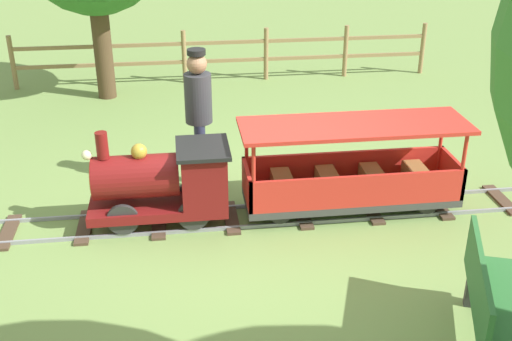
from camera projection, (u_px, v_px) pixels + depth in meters
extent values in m
plane|color=#75934C|center=(268.00, 216.00, 6.74)|extent=(60.00, 60.00, 0.00)
cube|color=gray|center=(270.00, 225.00, 6.53)|extent=(0.03, 6.05, 0.04)
cube|color=gray|center=(264.00, 205.00, 6.93)|extent=(0.03, 6.05, 0.04)
cube|color=#4C3828|center=(502.00, 200.00, 7.05)|extent=(0.68, 0.14, 0.03)
cube|color=#4C3828|center=(437.00, 204.00, 6.96)|extent=(0.68, 0.14, 0.03)
cube|color=#4C3828|center=(370.00, 208.00, 6.87)|extent=(0.68, 0.14, 0.03)
cube|color=#4C3828|center=(301.00, 213.00, 6.78)|extent=(0.68, 0.14, 0.03)
cube|color=#4C3828|center=(231.00, 218.00, 6.69)|extent=(0.68, 0.14, 0.03)
cube|color=#4C3828|center=(159.00, 222.00, 6.60)|extent=(0.68, 0.14, 0.03)
cube|color=#4C3828|center=(85.00, 227.00, 6.51)|extent=(0.68, 0.14, 0.03)
cube|color=#4C3828|center=(8.00, 232.00, 6.42)|extent=(0.68, 0.14, 0.03)
cube|color=maroon|center=(159.00, 206.00, 6.51)|extent=(0.56, 1.40, 0.10)
cylinder|color=maroon|center=(136.00, 176.00, 6.34)|extent=(0.44, 0.85, 0.44)
cylinder|color=#B7932D|center=(93.00, 179.00, 6.29)|extent=(0.37, 0.02, 0.37)
cylinder|color=maroon|center=(102.00, 145.00, 6.15)|extent=(0.12, 0.12, 0.27)
sphere|color=#B7932D|center=(139.00, 152.00, 6.23)|extent=(0.16, 0.16, 0.16)
cube|color=maroon|center=(204.00, 175.00, 6.43)|extent=(0.56, 0.45, 0.55)
cube|color=black|center=(203.00, 148.00, 6.30)|extent=(0.64, 0.53, 0.04)
sphere|color=#F2EAB2|center=(87.00, 155.00, 6.17)|extent=(0.10, 0.10, 0.10)
cylinder|color=#2D2D2D|center=(123.00, 220.00, 6.28)|extent=(0.05, 0.32, 0.32)
cylinder|color=#2D2D2D|center=(125.00, 199.00, 6.68)|extent=(0.05, 0.32, 0.32)
cylinder|color=#2D2D2D|center=(194.00, 215.00, 6.36)|extent=(0.05, 0.32, 0.32)
cylinder|color=#2D2D2D|center=(192.00, 195.00, 6.76)|extent=(0.05, 0.32, 0.32)
cube|color=#3F3F3F|center=(350.00, 196.00, 6.77)|extent=(0.64, 2.25, 0.08)
cube|color=red|center=(359.00, 191.00, 6.41)|extent=(0.04, 2.25, 0.35)
cube|color=red|center=(344.00, 166.00, 6.94)|extent=(0.04, 2.25, 0.35)
cube|color=red|center=(247.00, 185.00, 6.54)|extent=(0.64, 0.04, 0.35)
cube|color=red|center=(451.00, 172.00, 6.81)|extent=(0.64, 0.04, 0.35)
cylinder|color=red|center=(254.00, 179.00, 6.20)|extent=(0.04, 0.04, 0.75)
cylinder|color=red|center=(247.00, 155.00, 6.72)|extent=(0.04, 0.04, 0.75)
cylinder|color=red|center=(463.00, 167.00, 6.46)|extent=(0.04, 0.04, 0.75)
cylinder|color=red|center=(440.00, 145.00, 6.98)|extent=(0.04, 0.04, 0.75)
cube|color=red|center=(355.00, 126.00, 6.42)|extent=(0.74, 2.35, 0.04)
cube|color=olive|center=(417.00, 179.00, 6.79)|extent=(0.48, 0.20, 0.24)
cube|color=olive|center=(373.00, 182.00, 6.73)|extent=(0.48, 0.20, 0.24)
cube|color=olive|center=(328.00, 184.00, 6.67)|extent=(0.48, 0.20, 0.24)
cube|color=olive|center=(283.00, 187.00, 6.61)|extent=(0.48, 0.20, 0.24)
cylinder|color=#262626|center=(281.00, 213.00, 6.49)|extent=(0.04, 0.24, 0.24)
cylinder|color=#262626|center=(274.00, 193.00, 6.88)|extent=(0.04, 0.24, 0.24)
cylinder|color=#262626|center=(428.00, 203.00, 6.67)|extent=(0.04, 0.24, 0.24)
cylinder|color=#262626|center=(413.00, 184.00, 7.07)|extent=(0.04, 0.24, 0.24)
cylinder|color=#282D47|center=(201.00, 158.00, 7.14)|extent=(0.12, 0.12, 0.80)
cylinder|color=#282D47|center=(200.00, 151.00, 7.30)|extent=(0.12, 0.12, 0.80)
cylinder|color=#333338|center=(198.00, 98.00, 6.93)|extent=(0.30, 0.30, 0.55)
sphere|color=#936B4C|center=(197.00, 64.00, 6.76)|extent=(0.22, 0.22, 0.22)
cylinder|color=black|center=(196.00, 52.00, 6.71)|extent=(0.20, 0.20, 0.06)
cube|color=#2D6B33|center=(500.00, 307.00, 4.67)|extent=(1.36, 0.81, 0.06)
cube|color=#2D6B33|center=(478.00, 282.00, 4.62)|extent=(1.24, 0.48, 0.40)
cube|color=#333333|center=(487.00, 286.00, 5.26)|extent=(0.18, 0.33, 0.42)
cylinder|color=#4C3823|center=(103.00, 46.00, 9.92)|extent=(0.29, 0.29, 1.66)
cylinder|color=#93754C|center=(422.00, 48.00, 11.29)|extent=(0.08, 0.08, 0.90)
cylinder|color=#93754C|center=(345.00, 51.00, 11.12)|extent=(0.08, 0.08, 0.90)
cylinder|color=#93754C|center=(266.00, 54.00, 10.95)|extent=(0.08, 0.08, 0.90)
cylinder|color=#93754C|center=(184.00, 57.00, 10.79)|extent=(0.08, 0.08, 0.90)
cylinder|color=#93754C|center=(100.00, 60.00, 10.62)|extent=(0.08, 0.08, 0.90)
cylinder|color=#93754C|center=(13.00, 63.00, 10.45)|extent=(0.08, 0.08, 0.90)
cube|color=#93754C|center=(225.00, 42.00, 10.77)|extent=(0.04, 7.05, 0.06)
cube|color=#93754C|center=(226.00, 60.00, 10.91)|extent=(0.04, 7.05, 0.06)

